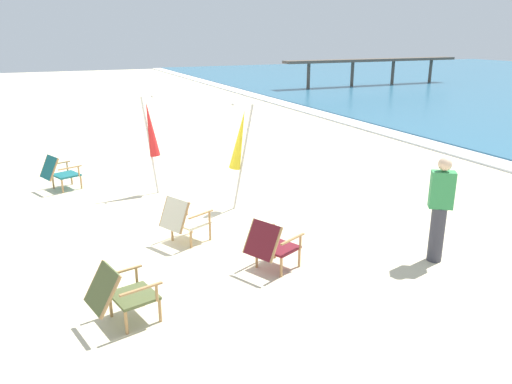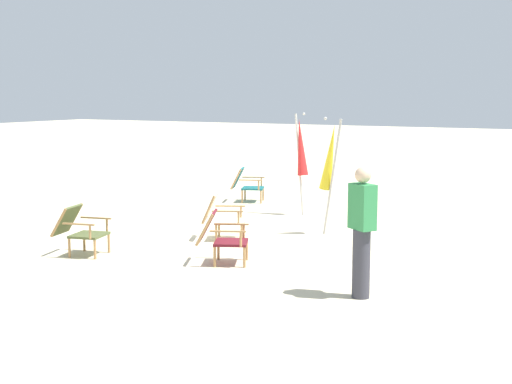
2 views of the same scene
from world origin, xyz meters
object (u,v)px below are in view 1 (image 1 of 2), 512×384
object	(u,v)px
beach_chair_front_left	(59,172)
umbrella_furled_red	(151,130)
person_near_chairs	(440,209)
beach_chair_mid_center	(183,219)
umbrella_furled_yellow	(240,141)
beach_chair_front_right	(271,244)
beach_chair_far_center	(120,293)

from	to	relation	value
beach_chair_front_left	umbrella_furled_red	size ratio (longest dim) A/B	0.42
beach_chair_front_left	person_near_chairs	world-z (taller)	person_near_chairs
beach_chair_mid_center	umbrella_furled_yellow	distance (m)	2.15
beach_chair_front_right	person_near_chairs	distance (m)	2.58
beach_chair_mid_center	person_near_chairs	distance (m)	4.02
person_near_chairs	umbrella_furled_red	bearing A→B (deg)	-148.07
umbrella_furled_yellow	person_near_chairs	world-z (taller)	umbrella_furled_yellow
beach_chair_far_center	beach_chair_front_left	size ratio (longest dim) A/B	0.99
beach_chair_far_center	beach_chair_mid_center	size ratio (longest dim) A/B	1.00
beach_chair_front_left	umbrella_furled_yellow	xyz separation A→B (m)	(2.73, 3.21, 0.95)
beach_chair_front_right	umbrella_furled_red	bearing A→B (deg)	-170.68
beach_chair_far_center	beach_chair_mid_center	distance (m)	2.45
beach_chair_front_left	umbrella_furled_yellow	size ratio (longest dim) A/B	0.43
beach_chair_far_center	umbrella_furled_red	size ratio (longest dim) A/B	0.42
umbrella_furled_red	person_near_chairs	xyz separation A→B (m)	(5.10, 3.18, -0.55)
beach_chair_front_left	beach_chair_mid_center	bearing A→B (deg)	23.40
beach_chair_mid_center	beach_chair_front_left	bearing A→B (deg)	-156.60
beach_chair_front_left	beach_chair_front_right	bearing A→B (deg)	25.48
beach_chair_far_center	person_near_chairs	xyz separation A→B (m)	(0.15, 4.70, 0.42)
beach_chair_front_right	person_near_chairs	world-z (taller)	person_near_chairs
beach_chair_far_center	person_near_chairs	bearing A→B (deg)	88.16
umbrella_furled_yellow	umbrella_furled_red	bearing A→B (deg)	-141.52
beach_chair_front_right	beach_chair_mid_center	bearing A→B (deg)	-149.39
beach_chair_mid_center	umbrella_furled_yellow	bearing A→B (deg)	129.04
beach_chair_far_center	beach_chair_front_left	xyz separation A→B (m)	(-5.99, -0.35, 0.00)
beach_chair_far_center	beach_chair_front_right	bearing A→B (deg)	103.64
beach_chair_mid_center	beach_chair_front_left	size ratio (longest dim) A/B	0.99
beach_chair_front_left	umbrella_furled_red	xyz separation A→B (m)	(1.04, 1.87, 0.96)
beach_chair_far_center	umbrella_furled_yellow	world-z (taller)	umbrella_furled_yellow
beach_chair_front_left	person_near_chairs	xyz separation A→B (m)	(6.14, 5.05, 0.41)
beach_chair_front_right	person_near_chairs	xyz separation A→B (m)	(0.69, 2.45, 0.41)
umbrella_furled_yellow	umbrella_furled_red	world-z (taller)	umbrella_furled_red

